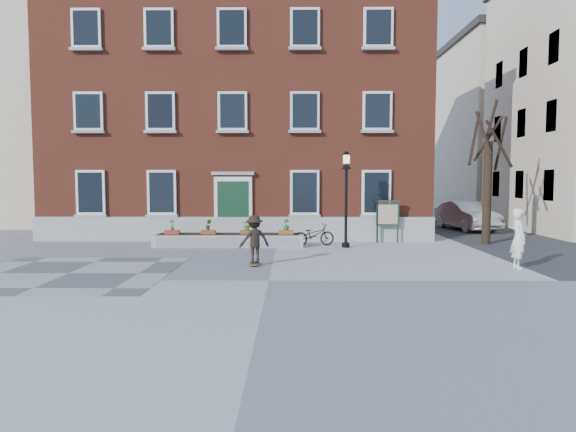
{
  "coord_description": "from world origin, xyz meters",
  "views": [
    {
      "loc": [
        0.65,
        -14.02,
        2.81
      ],
      "look_at": [
        0.5,
        4.0,
        1.5
      ],
      "focal_mm": 32.0,
      "sensor_mm": 36.0,
      "label": 1
    }
  ],
  "objects_px": {
    "bicycle": "(314,235)",
    "skateboarder": "(254,239)",
    "lamp_post": "(346,185)",
    "notice_board": "(388,214)",
    "parked_car": "(466,216)",
    "bystander": "(519,239)"
  },
  "relations": [
    {
      "from": "lamp_post",
      "to": "skateboarder",
      "type": "relative_size",
      "value": 2.4
    },
    {
      "from": "bicycle",
      "to": "parked_car",
      "type": "bearing_deg",
      "value": -66.77
    },
    {
      "from": "bicycle",
      "to": "skateboarder",
      "type": "height_order",
      "value": "skateboarder"
    },
    {
      "from": "skateboarder",
      "to": "lamp_post",
      "type": "bearing_deg",
      "value": 52.03
    },
    {
      "from": "notice_board",
      "to": "parked_car",
      "type": "bearing_deg",
      "value": 46.29
    },
    {
      "from": "bicycle",
      "to": "bystander",
      "type": "height_order",
      "value": "bystander"
    },
    {
      "from": "lamp_post",
      "to": "skateboarder",
      "type": "xyz_separation_m",
      "value": [
        -3.42,
        -4.38,
        -1.69
      ]
    },
    {
      "from": "bicycle",
      "to": "lamp_post",
      "type": "relative_size",
      "value": 0.45
    },
    {
      "from": "lamp_post",
      "to": "skateboarder",
      "type": "height_order",
      "value": "lamp_post"
    },
    {
      "from": "bicycle",
      "to": "skateboarder",
      "type": "distance_m",
      "value": 5.32
    },
    {
      "from": "bystander",
      "to": "notice_board",
      "type": "xyz_separation_m",
      "value": [
        -2.86,
        6.56,
        0.31
      ]
    },
    {
      "from": "bicycle",
      "to": "lamp_post",
      "type": "xyz_separation_m",
      "value": [
        1.29,
        -0.48,
        2.08
      ]
    },
    {
      "from": "parked_car",
      "to": "lamp_post",
      "type": "xyz_separation_m",
      "value": [
        -7.36,
        -7.22,
        1.75
      ]
    },
    {
      "from": "lamp_post",
      "to": "skateboarder",
      "type": "distance_m",
      "value": 5.81
    },
    {
      "from": "bicycle",
      "to": "parked_car",
      "type": "relative_size",
      "value": 0.37
    },
    {
      "from": "bicycle",
      "to": "skateboarder",
      "type": "xyz_separation_m",
      "value": [
        -2.13,
        -4.86,
        0.39
      ]
    },
    {
      "from": "bicycle",
      "to": "notice_board",
      "type": "relative_size",
      "value": 0.94
    },
    {
      "from": "notice_board",
      "to": "skateboarder",
      "type": "xyz_separation_m",
      "value": [
        -5.43,
        -6.0,
        -0.41
      ]
    },
    {
      "from": "parked_car",
      "to": "bicycle",
      "type": "bearing_deg",
      "value": -151.98
    },
    {
      "from": "bicycle",
      "to": "skateboarder",
      "type": "relative_size",
      "value": 1.08
    },
    {
      "from": "parked_car",
      "to": "notice_board",
      "type": "distance_m",
      "value": 7.77
    },
    {
      "from": "lamp_post",
      "to": "notice_board",
      "type": "height_order",
      "value": "lamp_post"
    }
  ]
}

